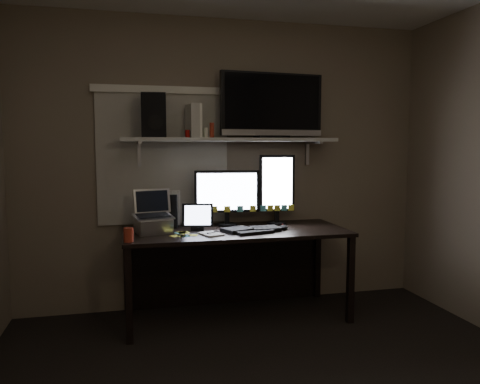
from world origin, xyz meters
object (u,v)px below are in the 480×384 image
object	(u,v)px
desk	(233,248)
monitor_portrait	(277,189)
cup	(129,235)
game_console	(194,121)
keyboard	(252,229)
laptop	(153,212)
mouse	(284,227)
tv	(272,106)
speaker	(154,116)
monitor_landscape	(227,197)
tablet	(197,217)

from	to	relation	value
desk	monitor_portrait	size ratio (longest dim) A/B	2.92
cup	game_console	bearing A→B (deg)	41.89
keyboard	laptop	size ratio (longest dim) A/B	1.40
mouse	laptop	world-z (taller)	laptop
tv	speaker	world-z (taller)	tv
mouse	game_console	bearing A→B (deg)	176.85
cup	mouse	bearing A→B (deg)	9.71
tv	game_console	xyz separation A→B (m)	(-0.67, 0.01, -0.14)
monitor_landscape	cup	world-z (taller)	monitor_landscape
monitor_portrait	keyboard	distance (m)	0.50
monitor_landscape	keyboard	size ratio (longest dim) A/B	1.20
game_console	speaker	distance (m)	0.32
keyboard	speaker	size ratio (longest dim) A/B	1.33
monitor_landscape	mouse	bearing A→B (deg)	-28.58
monitor_portrait	mouse	size ratio (longest dim) A/B	5.92
desk	tablet	size ratio (longest dim) A/B	7.17
keyboard	speaker	bearing A→B (deg)	148.12
keyboard	mouse	world-z (taller)	mouse
laptop	tablet	bearing A→B (deg)	-4.72
tv	speaker	xyz separation A→B (m)	(-0.99, -0.01, -0.10)
keyboard	mouse	bearing A→B (deg)	-11.59
tablet	speaker	bearing A→B (deg)	172.05
monitor_portrait	laptop	size ratio (longest dim) A/B	1.86
desk	laptop	world-z (taller)	laptop
laptop	cup	size ratio (longest dim) A/B	3.26
monitor_landscape	speaker	bearing A→B (deg)	-169.82
game_console	speaker	world-z (taller)	speaker
monitor_portrait	laptop	world-z (taller)	monitor_portrait
speaker	desk	bearing A→B (deg)	-0.48
monitor_landscape	game_console	bearing A→B (deg)	-170.25
keyboard	monitor_landscape	bearing A→B (deg)	102.41
monitor_portrait	tv	xyz separation A→B (m)	(-0.05, -0.00, 0.72)
desk	cup	bearing A→B (deg)	-154.84
monitor_portrait	game_console	size ratio (longest dim) A/B	2.25
monitor_landscape	monitor_portrait	world-z (taller)	monitor_portrait
monitor_portrait	keyboard	size ratio (longest dim) A/B	1.33
desk	mouse	distance (m)	0.47
game_console	keyboard	bearing A→B (deg)	-44.42
monitor_landscape	cup	size ratio (longest dim) A/B	5.44
monitor_portrait	desk	bearing A→B (deg)	-163.26
monitor_landscape	monitor_portrait	bearing A→B (deg)	3.78
speaker	monitor_landscape	bearing A→B (deg)	8.96
keyboard	laptop	world-z (taller)	laptop
mouse	tablet	world-z (taller)	tablet
tablet	speaker	world-z (taller)	speaker
speaker	cup	bearing A→B (deg)	-110.25
laptop	tv	xyz separation A→B (m)	(1.02, 0.19, 0.86)
monitor_landscape	tv	xyz separation A→B (m)	(0.39, -0.03, 0.78)
speaker	tablet	bearing A→B (deg)	-15.25
tv	game_console	world-z (taller)	tv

